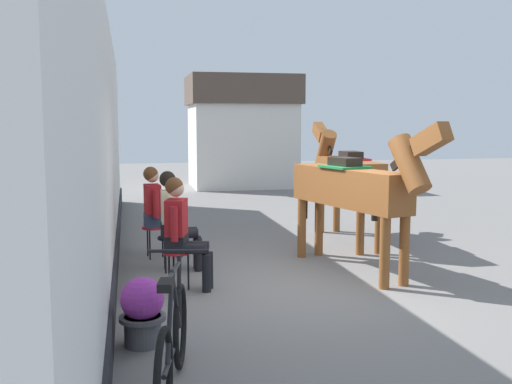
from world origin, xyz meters
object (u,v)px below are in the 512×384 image
seated_visitor_far (157,207)px  leaning_bicycle (173,344)px  saddled_horse_far (346,174)px  seated_visitor_near (182,227)px  saddled_horse_near (354,188)px  flower_planter_near (142,310)px  seated_visitor_middle (174,215)px

seated_visitor_far → leaning_bicycle: bearing=-91.5°
seated_visitor_far → saddled_horse_far: 3.32m
leaning_bicycle → seated_visitor_far: bearing=88.5°
seated_visitor_near → saddled_horse_far: size_ratio=0.46×
saddled_horse_near → flower_planter_near: bearing=-143.8°
saddled_horse_near → seated_visitor_far: bearing=150.5°
seated_visitor_near → seated_visitor_middle: 0.95m
saddled_horse_near → seated_visitor_near: bearing=-171.3°
leaning_bicycle → seated_visitor_near: bearing=83.4°
seated_visitor_near → saddled_horse_near: 2.43m
seated_visitor_near → seated_visitor_far: size_ratio=1.00×
seated_visitor_middle → leaning_bicycle: seated_visitor_middle is taller
seated_visitor_far → saddled_horse_near: size_ratio=0.47×
seated_visitor_far → saddled_horse_near: 2.99m
seated_visitor_far → flower_planter_near: bearing=-95.1°
seated_visitor_far → saddled_horse_far: bearing=10.6°
flower_planter_near → leaning_bicycle: bearing=-79.6°
seated_visitor_near → seated_visitor_middle: bearing=90.9°
saddled_horse_far → flower_planter_near: bearing=-130.4°
saddled_horse_far → flower_planter_near: 5.56m
seated_visitor_middle → leaning_bicycle: bearing=-94.7°
seated_visitor_middle → saddled_horse_far: size_ratio=0.46×
saddled_horse_far → saddled_horse_near: bearing=-107.7°
seated_visitor_far → leaning_bicycle: 4.67m
saddled_horse_near → leaning_bicycle: bearing=-130.3°
seated_visitor_near → seated_visitor_middle: (-0.01, 0.95, 0.00)m
seated_visitor_middle → saddled_horse_near: bearing=-13.8°
seated_visitor_middle → flower_planter_near: size_ratio=2.17×
seated_visitor_middle → seated_visitor_near: bearing=-89.1°
saddled_horse_far → leaning_bicycle: size_ratio=1.72×
saddled_horse_near → flower_planter_near: size_ratio=4.58×
saddled_horse_far → leaning_bicycle: (-3.36, -5.26, -0.76)m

